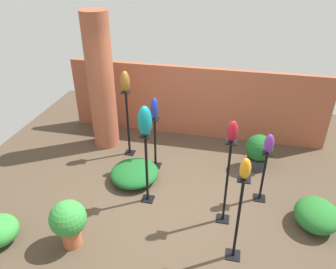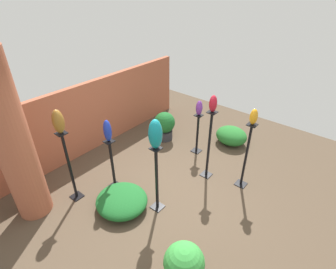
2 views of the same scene
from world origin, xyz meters
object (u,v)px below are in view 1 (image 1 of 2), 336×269
object	(u,v)px
art_vase_bronze	(125,81)
brick_pillar	(101,83)
pedestal_cobalt	(155,145)
art_vase_amber	(245,169)
pedestal_bronze	(128,126)
art_vase_teal	(145,121)
pedestal_ruby	(226,186)
potted_plant_back_center	(68,221)
art_vase_cobalt	(154,108)
pedestal_violet	(263,179)
art_vase_violet	(269,143)
art_vase_ruby	(233,131)
pedestal_amber	(238,223)
pedestal_teal	(147,172)
potted_plant_walkway_edge	(258,151)

from	to	relation	value
art_vase_bronze	brick_pillar	bearing A→B (deg)	154.93
pedestal_cobalt	art_vase_bronze	distance (m)	1.32
art_vase_amber	brick_pillar	bearing A→B (deg)	139.10
pedestal_bronze	art_vase_teal	size ratio (longest dim) A/B	2.81
brick_pillar	pedestal_ruby	bearing A→B (deg)	-34.03
pedestal_ruby	art_vase_amber	size ratio (longest dim) A/B	5.02
art_vase_amber	potted_plant_back_center	world-z (taller)	art_vase_amber
pedestal_ruby	art_vase_cobalt	bearing A→B (deg)	139.84
pedestal_cobalt	pedestal_ruby	distance (m)	1.84
art_vase_amber	potted_plant_back_center	bearing A→B (deg)	-172.71
pedestal_cobalt	pedestal_violet	size ratio (longest dim) A/B	1.11
pedestal_violet	art_vase_violet	size ratio (longest dim) A/B	2.85
art_vase_teal	art_vase_violet	bearing A→B (deg)	13.35
art_vase_amber	art_vase_violet	distance (m)	1.41
brick_pillar	pedestal_bronze	distance (m)	1.01
pedestal_bronze	art_vase_cobalt	xyz separation A→B (m)	(0.64, -0.32, 0.61)
pedestal_cobalt	art_vase_ruby	xyz separation A→B (m)	(1.40, -1.18, 1.12)
pedestal_violet	art_vase_amber	xyz separation A→B (m)	(-0.38, -1.31, 1.06)
pedestal_amber	art_vase_ruby	bearing A→B (deg)	105.94
pedestal_ruby	art_vase_bronze	distance (m)	2.70
pedestal_violet	art_vase_amber	world-z (taller)	art_vase_amber
art_vase_cobalt	art_vase_violet	size ratio (longest dim) A/B	1.25
pedestal_amber	art_vase_teal	size ratio (longest dim) A/B	2.74
pedestal_cobalt	art_vase_ruby	size ratio (longest dim) A/B	3.30
art_vase_cobalt	art_vase_amber	bearing A→B (deg)	-49.35
pedestal_amber	pedestal_teal	distance (m)	1.71
art_vase_bronze	art_vase_teal	bearing A→B (deg)	-59.97
pedestal_violet	art_vase_violet	xyz separation A→B (m)	(-0.00, -0.00, 0.68)
pedestal_amber	potted_plant_walkway_edge	size ratio (longest dim) A/B	1.90
pedestal_violet	art_vase_cobalt	bearing A→B (deg)	164.47
art_vase_teal	potted_plant_walkway_edge	xyz separation A→B (m)	(1.81, 1.36, -1.13)
art_vase_ruby	art_vase_violet	world-z (taller)	art_vase_ruby
art_vase_bronze	art_vase_teal	xyz separation A→B (m)	(0.76, -1.31, -0.07)
art_vase_amber	art_vase_ruby	bearing A→B (deg)	105.94
potted_plant_walkway_edge	pedestal_teal	bearing A→B (deg)	-143.03
pedestal_bronze	art_vase_ruby	world-z (taller)	art_vase_ruby
pedestal_cobalt	potted_plant_walkway_edge	xyz separation A→B (m)	(1.93, 0.37, -0.09)
art_vase_violet	potted_plant_back_center	xyz separation A→B (m)	(-2.66, -1.60, -0.66)
brick_pillar	pedestal_ruby	size ratio (longest dim) A/B	1.93
pedestal_teal	art_vase_ruby	distance (m)	1.65
pedestal_amber	art_vase_teal	bearing A→B (deg)	149.54
pedestal_teal	art_vase_violet	bearing A→B (deg)	13.35
pedestal_bronze	pedestal_ruby	xyz separation A→B (m)	(2.04, -1.51, 0.03)
art_vase_teal	art_vase_violet	xyz separation A→B (m)	(1.86, 0.44, -0.40)
brick_pillar	art_vase_ruby	size ratio (longest dim) A/B	8.82
art_vase_cobalt	art_vase_teal	world-z (taller)	art_vase_teal
brick_pillar	art_vase_cobalt	size ratio (longest dim) A/B	6.73
pedestal_bronze	art_vase_violet	xyz separation A→B (m)	(2.61, -0.87, 0.47)
pedestal_bronze	art_vase_teal	bearing A→B (deg)	-59.97
art_vase_cobalt	potted_plant_back_center	bearing A→B (deg)	-107.71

